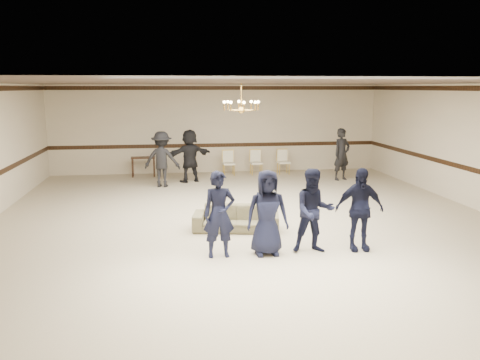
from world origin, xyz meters
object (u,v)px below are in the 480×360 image
(settee, at_px, (236,218))
(adult_mid, at_px, (190,156))
(banquet_chair_mid, at_px, (256,163))
(adult_right, at_px, (342,154))
(banquet_chair_left, at_px, (229,163))
(banquet_chair_right, at_px, (283,162))
(boy_c, at_px, (314,211))
(chandelier, at_px, (241,97))
(boy_a, at_px, (219,214))
(boy_d, at_px, (359,209))
(console_table, at_px, (143,167))
(adult_left, at_px, (162,159))
(boy_b, at_px, (267,213))

(settee, height_order, adult_mid, adult_mid)
(settee, bearing_deg, banquet_chair_mid, 86.81)
(adult_right, relative_size, banquet_chair_left, 1.99)
(banquet_chair_mid, bearing_deg, banquet_chair_right, -3.94)
(boy_c, bearing_deg, chandelier, 108.30)
(boy_c, height_order, settee, boy_c)
(settee, height_order, banquet_chair_left, banquet_chair_left)
(boy_a, bearing_deg, settee, 69.36)
(boy_d, bearing_deg, console_table, 119.41)
(boy_a, height_order, adult_left, adult_left)
(boy_b, bearing_deg, adult_right, 60.18)
(banquet_chair_mid, bearing_deg, boy_a, -108.56)
(boy_a, distance_m, boy_d, 2.70)
(chandelier, relative_size, adult_right, 0.54)
(settee, height_order, adult_left, adult_left)
(boy_b, xyz_separation_m, settee, (-0.36, 1.67, -0.53))
(boy_b, relative_size, adult_mid, 0.92)
(boy_c, relative_size, banquet_chair_mid, 1.83)
(boy_b, height_order, adult_mid, adult_mid)
(boy_c, bearing_deg, settee, 130.68)
(adult_mid, distance_m, banquet_chair_left, 1.81)
(settee, bearing_deg, boy_a, -97.48)
(boy_b, relative_size, banquet_chair_mid, 1.83)
(boy_b, xyz_separation_m, adult_left, (-1.99, 6.84, 0.07))
(boy_c, height_order, boy_d, same)
(settee, xyz_separation_m, adult_right, (4.37, 5.48, 0.60))
(banquet_chair_right, bearing_deg, boy_b, -109.92)
(banquet_chair_mid, xyz_separation_m, console_table, (-4.00, 0.20, -0.09))
(banquet_chair_mid, distance_m, banquet_chair_right, 1.00)
(banquet_chair_right, relative_size, console_table, 1.06)
(banquet_chair_left, bearing_deg, boy_d, -83.31)
(adult_right, xyz_separation_m, banquet_chair_mid, (-2.67, 1.43, -0.44))
(boy_a, bearing_deg, boy_c, -2.58)
(boy_c, relative_size, adult_right, 0.92)
(adult_right, bearing_deg, boy_d, -128.26)
(adult_mid, bearing_deg, boy_d, 89.71)
(chandelier, relative_size, boy_c, 0.58)
(boy_a, xyz_separation_m, boy_d, (2.70, 0.00, 0.00))
(chandelier, distance_m, boy_b, 3.97)
(boy_b, xyz_separation_m, boy_c, (0.90, 0.00, 0.00))
(boy_b, height_order, banquet_chair_mid, boy_b)
(chandelier, relative_size, boy_d, 0.58)
(adult_left, distance_m, adult_right, 6.01)
(settee, height_order, adult_right, adult_right)
(chandelier, xyz_separation_m, adult_left, (-2.01, 3.46, -2.00))
(banquet_chair_right, bearing_deg, banquet_chair_left, 175.32)
(boy_a, xyz_separation_m, adult_left, (-1.09, 6.84, 0.07))
(boy_b, bearing_deg, boy_a, 179.49)
(boy_d, xyz_separation_m, adult_right, (2.21, 7.14, 0.07))
(settee, relative_size, banquet_chair_mid, 2.12)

